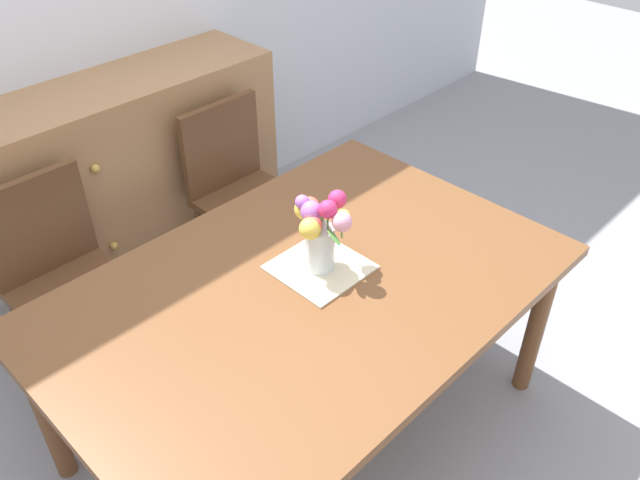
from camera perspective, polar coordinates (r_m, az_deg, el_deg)
ground_plane at (r=2.68m, az=-1.00°, el=-15.88°), size 12.00×12.00×0.00m
dining_table at (r=2.20m, az=-1.18°, el=-5.41°), size 1.71×1.14×0.73m
chair_left at (r=2.72m, az=-21.83°, el=-2.68°), size 0.42×0.42×0.90m
chair_right at (r=3.07m, az=-7.13°, el=4.82°), size 0.42×0.42×0.90m
dresser at (r=3.26m, az=-15.70°, el=5.23°), size 1.40×0.47×1.00m
placemat at (r=2.21m, az=-0.00°, el=-2.40°), size 0.29×0.29×0.01m
flower_vase at (r=2.12m, az=-0.09°, el=1.16°), size 0.20×0.22×0.27m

